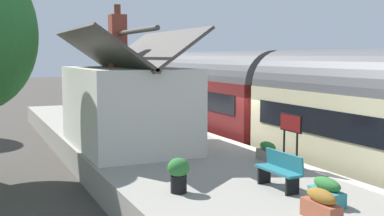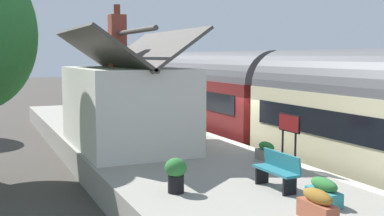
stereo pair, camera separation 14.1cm
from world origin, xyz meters
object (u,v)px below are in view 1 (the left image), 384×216
object	(u,v)px
bench_near_building	(280,169)
planter_bench_right	(327,191)
planter_corner_building	(179,173)
planter_by_door	(268,151)
planter_under_sign	(321,205)
station_building	(127,104)
station_sign_board	(291,128)
planter_bench_left	(130,105)
train	(362,118)
bench_mid_platform	(110,105)

from	to	relation	value
bench_near_building	planter_bench_right	world-z (taller)	bench_near_building
planter_corner_building	planter_by_door	world-z (taller)	planter_corner_building
planter_under_sign	station_building	bearing A→B (deg)	7.51
planter_under_sign	station_sign_board	size ratio (longest dim) A/B	0.57
bench_near_building	planter_by_door	world-z (taller)	bench_near_building
planter_bench_left	station_sign_board	bearing A→B (deg)	-178.97
train	bench_mid_platform	distance (m)	15.09
train	station_sign_board	distance (m)	2.69
station_building	planter_bench_left	size ratio (longest dim) A/B	6.42
station_building	planter_under_sign	size ratio (longest dim) A/B	6.96
planter_corner_building	station_sign_board	size ratio (longest dim) A/B	0.52
bench_near_building	planter_bench_left	xyz separation A→B (m)	(15.81, -1.15, 0.02)
planter_corner_building	planter_under_sign	distance (m)	3.39
station_building	planter_corner_building	world-z (taller)	station_building
planter_bench_left	planter_under_sign	bearing A→B (deg)	174.55
planter_under_sign	station_sign_board	distance (m)	4.28
train	bench_mid_platform	xyz separation A→B (m)	(14.54, 3.94, -0.82)
bench_mid_platform	planter_under_sign	bearing A→B (deg)	177.77
planter_corner_building	planter_bench_left	world-z (taller)	planter_bench_left
train	planter_corner_building	world-z (taller)	train
planter_corner_building	planter_bench_left	xyz separation A→B (m)	(15.11, -3.50, 0.03)
train	planter_bench_right	bearing A→B (deg)	128.09
bench_mid_platform	bench_near_building	size ratio (longest dim) A/B	0.99
planter_by_door	bench_near_building	bearing A→B (deg)	151.79
bench_near_building	bench_mid_platform	bearing A→B (deg)	-0.54
train	planter_bench_left	size ratio (longest dim) A/B	27.99
planter_under_sign	planter_bench_left	size ratio (longest dim) A/B	0.92
train	station_building	size ratio (longest dim) A/B	4.36
bench_mid_platform	planter_under_sign	distance (m)	18.35
station_building	planter_under_sign	xyz separation A→B (m)	(-8.94, -1.18, -1.22)
train	station_sign_board	size ratio (longest dim) A/B	17.39
planter_under_sign	train	bearing A→B (deg)	-50.80
station_building	bench_near_building	size ratio (longest dim) A/B	4.44
station_building	planter_corner_building	size ratio (longest dim) A/B	7.62
planter_corner_building	planter_under_sign	world-z (taller)	planter_corner_building
bench_near_building	planter_under_sign	xyz separation A→B (m)	(-2.18, 0.56, -0.18)
train	bench_near_building	distance (m)	4.48
station_building	planter_under_sign	bearing A→B (deg)	-172.49
bench_mid_platform	bench_near_building	xyz separation A→B (m)	(-16.16, 0.15, 0.00)
train	planter_bench_right	world-z (taller)	train
train	planter_under_sign	size ratio (longest dim) A/B	30.31
bench_near_building	train	bearing A→B (deg)	-68.40
bench_near_building	planter_bench_right	bearing A→B (deg)	-171.00
planter_under_sign	planter_bench_left	bearing A→B (deg)	-5.45
planter_bench_right	station_sign_board	size ratio (longest dim) A/B	0.57
planter_bench_left	planter_by_door	bearing A→B (deg)	-178.61
bench_near_building	planter_by_door	bearing A→B (deg)	-28.21
bench_mid_platform	planter_by_door	distance (m)	13.48
bench_near_building	planter_bench_left	size ratio (longest dim) A/B	1.45
station_sign_board	station_building	bearing A→B (deg)	31.00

